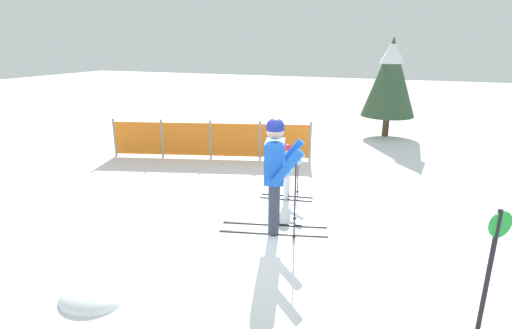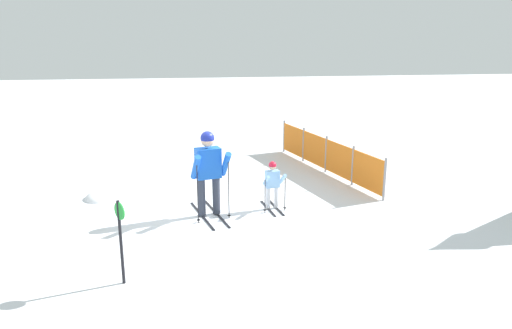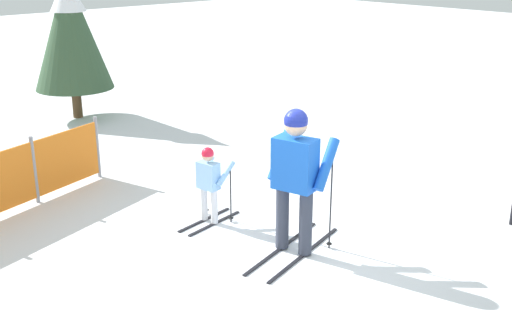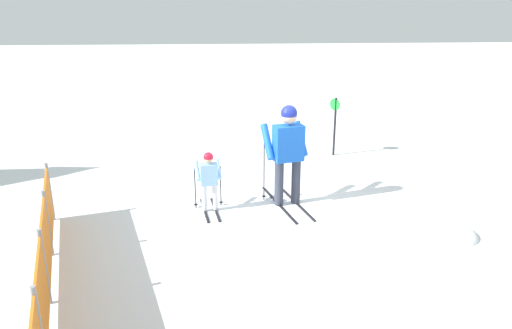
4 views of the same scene
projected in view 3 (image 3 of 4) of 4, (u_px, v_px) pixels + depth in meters
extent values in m
plane|color=white|center=(288.00, 261.00, 7.87)|extent=(60.00, 60.00, 0.00)
cube|color=black|center=(282.00, 247.00, 8.20)|extent=(1.71, 0.49, 0.02)
cube|color=black|center=(305.00, 254.00, 8.03)|extent=(1.71, 0.49, 0.02)
cylinder|color=#333847|center=(282.00, 217.00, 8.06)|extent=(0.17, 0.17, 0.83)
cylinder|color=#333847|center=(306.00, 223.00, 7.89)|extent=(0.17, 0.17, 0.83)
cube|color=blue|center=(295.00, 164.00, 7.73)|extent=(0.42, 0.58, 0.65)
cylinder|color=blue|center=(281.00, 155.00, 8.06)|extent=(0.52, 0.26, 0.61)
cylinder|color=blue|center=(327.00, 164.00, 7.73)|extent=(0.52, 0.26, 0.61)
sphere|color=#D8AD8C|center=(296.00, 125.00, 7.57)|extent=(0.28, 0.28, 0.28)
sphere|color=navy|center=(296.00, 121.00, 7.56)|extent=(0.29, 0.29, 0.29)
cylinder|color=black|center=(284.00, 191.00, 8.34)|extent=(0.02, 0.02, 1.29)
cylinder|color=black|center=(283.00, 231.00, 8.54)|extent=(0.07, 0.07, 0.01)
cylinder|color=black|center=(331.00, 201.00, 8.00)|extent=(0.02, 0.02, 1.29)
cylinder|color=black|center=(329.00, 244.00, 8.19)|extent=(0.07, 0.07, 0.01)
cube|color=black|center=(204.00, 220.00, 9.01)|extent=(1.02, 0.21, 0.02)
cube|color=black|center=(215.00, 223.00, 8.90)|extent=(1.02, 0.21, 0.02)
cylinder|color=silver|center=(204.00, 203.00, 8.93)|extent=(0.10, 0.10, 0.49)
cylinder|color=silver|center=(214.00, 207.00, 8.82)|extent=(0.10, 0.10, 0.49)
cube|color=#8CBFF2|center=(208.00, 176.00, 8.73)|extent=(0.22, 0.33, 0.38)
cylinder|color=#8CBFF2|center=(205.00, 168.00, 8.95)|extent=(0.36, 0.13, 0.30)
cylinder|color=#8CBFF2|center=(226.00, 173.00, 8.73)|extent=(0.36, 0.13, 0.30)
sphere|color=#D8AD8C|center=(208.00, 156.00, 8.64)|extent=(0.16, 0.16, 0.16)
sphere|color=red|center=(208.00, 154.00, 8.63)|extent=(0.17, 0.17, 0.17)
cylinder|color=black|center=(206.00, 189.00, 9.12)|extent=(0.02, 0.02, 0.76)
cylinder|color=black|center=(206.00, 210.00, 9.22)|extent=(0.07, 0.07, 0.01)
cylinder|color=black|center=(231.00, 197.00, 8.85)|extent=(0.02, 0.02, 0.76)
cylinder|color=black|center=(231.00, 218.00, 8.95)|extent=(0.07, 0.07, 0.01)
cylinder|color=gray|center=(34.00, 170.00, 9.49)|extent=(0.06, 0.06, 1.03)
cylinder|color=gray|center=(97.00, 147.00, 10.54)|extent=(0.06, 0.06, 1.03)
cube|color=orange|center=(68.00, 158.00, 10.01)|extent=(1.25, 0.40, 0.87)
cylinder|color=#4C3823|center=(77.00, 103.00, 14.25)|extent=(0.21, 0.21, 0.66)
cone|color=#324D33|center=(70.00, 31.00, 13.74)|extent=(1.69, 1.69, 2.47)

